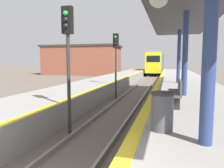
{
  "coord_description": "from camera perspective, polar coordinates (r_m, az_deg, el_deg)",
  "views": [
    {
      "loc": [
        2.31,
        -2.51,
        2.55
      ],
      "look_at": [
        -3.39,
        19.67,
        0.1
      ],
      "focal_mm": 35.0,
      "sensor_mm": 36.0,
      "label": 1
    }
  ],
  "objects": [
    {
      "name": "station_canopy",
      "position": [
        10.6,
        18.9,
        17.56
      ],
      "size": [
        3.47,
        18.15,
        3.94
      ],
      "color": "navy",
      "rests_on": "platform_right"
    },
    {
      "name": "station_building",
      "position": [
        40.8,
        -7.85,
        6.23
      ],
      "size": [
        14.0,
        6.67,
        5.34
      ],
      "color": "brown",
      "rests_on": "ground"
    },
    {
      "name": "signal_near",
      "position": [
        7.58,
        -11.47,
        9.69
      ],
      "size": [
        0.36,
        0.31,
        4.34
      ],
      "color": "#2D2D2D",
      "rests_on": "ground"
    },
    {
      "name": "trash_bin",
      "position": [
        5.07,
        12.97,
        -6.95
      ],
      "size": [
        0.52,
        0.52,
        0.88
      ],
      "color": "#4C4C51",
      "rests_on": "platform_right"
    },
    {
      "name": "signal_mid",
      "position": [
        14.62,
        1.0,
        8.02
      ],
      "size": [
        0.36,
        0.31,
        4.34
      ],
      "color": "#2D2D2D",
      "rests_on": "ground"
    },
    {
      "name": "bench",
      "position": [
        8.03,
        16.37,
        -1.9
      ],
      "size": [
        0.44,
        1.79,
        0.92
      ],
      "color": "#4C4C51",
      "rests_on": "platform_right"
    },
    {
      "name": "train",
      "position": [
        44.01,
        11.47,
        5.43
      ],
      "size": [
        2.64,
        18.16,
        4.19
      ],
      "color": "black",
      "rests_on": "ground"
    }
  ]
}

